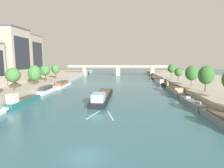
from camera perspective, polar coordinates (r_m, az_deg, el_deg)
ground_plane at (r=23.43m, az=-8.42°, el=-21.53°), size 400.00×400.00×0.00m
quay_left at (r=88.73m, az=-27.60°, el=0.15°), size 36.00×170.00×2.29m
quay_right at (r=84.31m, az=30.10°, el=-0.36°), size 36.00×170.00×2.29m
barge_midriver at (r=52.43m, az=-3.08°, el=-3.87°), size 4.42×24.20×3.09m
wake_behind_barge at (r=38.13m, az=-3.25°, el=-9.72°), size 5.60×5.92×0.03m
moored_boat_left_downstream at (r=52.65m, az=-26.26°, el=-4.56°), size 2.70×13.52×3.35m
moored_boat_left_upstream at (r=66.51m, az=-19.63°, el=-1.73°), size 2.34×11.62×2.52m
moored_boat_left_second at (r=80.10m, az=-15.20°, el=-0.09°), size 3.21×15.94×2.32m
moored_boat_right_far at (r=50.76m, az=23.51°, el=-5.23°), size 2.49×13.70×2.31m
moored_boat_right_midway at (r=65.67m, az=19.05°, el=-1.75°), size 3.56×15.52×2.74m
moored_boat_right_second at (r=79.03m, az=16.59°, el=-0.31°), size 2.12×10.59×2.95m
moored_boat_right_lone at (r=92.40m, az=14.69°, el=0.95°), size 2.62×15.10×2.41m
moored_boat_right_downstream at (r=107.42m, az=13.14°, el=1.94°), size 2.23×11.85×2.55m
tree_left_midway at (r=60.97m, az=-28.54°, el=2.47°), size 4.21×4.21×6.71m
tree_left_second at (r=71.72m, az=-23.01°, el=3.12°), size 4.52×4.52×7.07m
tree_left_nearest at (r=80.75m, az=-20.16°, el=4.04°), size 4.10×4.10×6.87m
tree_left_distant at (r=91.41m, az=-17.20°, el=4.50°), size 3.86×3.86×6.95m
tree_right_end_of_row at (r=57.88m, az=27.35°, el=2.47°), size 4.30×4.30×7.37m
tree_right_nearest at (r=70.01m, az=23.63°, el=3.15°), size 4.39×4.39×6.98m
tree_right_by_lamp at (r=83.03m, az=20.02°, el=3.48°), size 3.33×3.33×5.53m
tree_right_past_mid at (r=94.90m, az=18.10°, el=4.63°), size 3.79×3.79×6.84m
building_left_far_end at (r=83.75m, az=-29.93°, el=7.73°), size 13.24×13.35×21.34m
building_left_middle at (r=97.05m, az=-24.80°, el=7.69°), size 10.33×12.05×20.65m
bridge_far at (r=129.69m, az=1.92°, el=4.74°), size 71.59×4.40×7.34m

